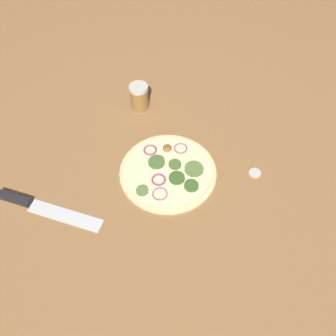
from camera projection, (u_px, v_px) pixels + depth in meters
name	position (u px, v px, depth m)	size (l,w,h in m)	color
ground_plane	(168.00, 172.00, 0.91)	(3.00, 3.00, 0.00)	olive
pizza	(168.00, 170.00, 0.90)	(0.27, 0.27, 0.03)	beige
knife	(32.00, 204.00, 0.84)	(0.19, 0.26, 0.02)	silver
spice_jar	(139.00, 97.00, 1.03)	(0.06, 0.06, 0.08)	olive
loose_cap	(255.00, 172.00, 0.90)	(0.03, 0.03, 0.01)	beige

